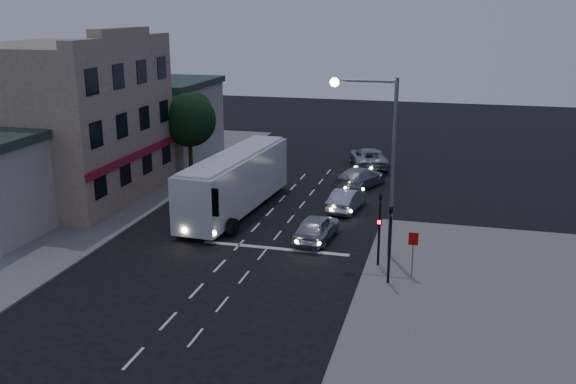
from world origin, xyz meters
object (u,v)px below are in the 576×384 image
(car_sedan_b, at_px, (360,178))
(car_sedan_c, at_px, (368,158))
(tour_bus, at_px, (236,181))
(car_suv, at_px, (317,228))
(car_sedan_a, at_px, (347,199))
(street_tree, at_px, (189,117))
(traffic_signal_main, at_px, (380,221))
(regulatory_sign, at_px, (413,247))
(traffic_signal_side, at_px, (390,236))
(streetlight, at_px, (380,147))

(car_sedan_b, relative_size, car_sedan_c, 0.90)
(tour_bus, distance_m, car_suv, 7.14)
(car_sedan_a, bearing_deg, street_tree, -14.74)
(car_suv, bearing_deg, car_sedan_b, -88.16)
(car_sedan_b, distance_m, car_sedan_c, 6.20)
(car_suv, height_order, traffic_signal_main, traffic_signal_main)
(car_sedan_c, bearing_deg, car_sedan_a, 75.73)
(traffic_signal_main, relative_size, street_tree, 0.66)
(regulatory_sign, bearing_deg, traffic_signal_main, 149.16)
(car_suv, distance_m, traffic_signal_main, 5.08)
(traffic_signal_main, xyz_separation_m, street_tree, (-15.81, 14.25, 2.08))
(tour_bus, distance_m, traffic_signal_side, 13.56)
(traffic_signal_side, bearing_deg, street_tree, 135.50)
(traffic_signal_main, xyz_separation_m, regulatory_sign, (1.70, -1.01, -0.82))
(car_suv, xyz_separation_m, car_sedan_b, (0.73, 11.30, 0.00))
(tour_bus, xyz_separation_m, traffic_signal_side, (10.36, -8.74, 0.40))
(tour_bus, height_order, car_sedan_b, tour_bus)
(car_sedan_c, xyz_separation_m, streetlight, (2.96, -19.10, 4.96))
(car_suv, relative_size, car_sedan_b, 0.85)
(car_suv, xyz_separation_m, street_tree, (-12.09, 11.22, 3.77))
(traffic_signal_main, bearing_deg, streetlight, 100.20)
(streetlight, bearing_deg, car_sedan_b, 101.97)
(car_sedan_b, height_order, streetlight, streetlight)
(tour_bus, relative_size, street_tree, 1.99)
(car_sedan_a, bearing_deg, regulatory_sign, 123.67)
(car_suv, distance_m, car_sedan_b, 11.32)
(car_suv, bearing_deg, car_sedan_a, -91.35)
(car_sedan_a, bearing_deg, car_sedan_c, -80.89)
(car_sedan_a, xyz_separation_m, traffic_signal_main, (3.02, -8.85, 1.73))
(car_sedan_c, height_order, traffic_signal_main, traffic_signal_main)
(car_sedan_a, distance_m, streetlight, 9.39)
(streetlight, distance_m, street_tree, 20.19)
(car_sedan_a, relative_size, traffic_signal_main, 1.03)
(car_sedan_b, distance_m, street_tree, 13.36)
(car_sedan_c, relative_size, traffic_signal_main, 1.36)
(tour_bus, bearing_deg, traffic_signal_main, -30.72)
(tour_bus, distance_m, car_sedan_c, 15.24)
(car_suv, relative_size, streetlight, 0.48)
(car_suv, xyz_separation_m, car_sedan_c, (0.50, 17.50, 0.05))
(car_sedan_c, relative_size, streetlight, 0.62)
(car_suv, xyz_separation_m, traffic_signal_side, (4.42, -5.00, 1.69))
(streetlight, bearing_deg, regulatory_sign, -51.25)
(traffic_signal_main, bearing_deg, regulatory_sign, -30.84)
(car_sedan_c, relative_size, street_tree, 0.90)
(regulatory_sign, xyz_separation_m, streetlight, (-1.96, 2.44, 4.14))
(car_sedan_b, relative_size, traffic_signal_side, 1.23)
(car_sedan_a, xyz_separation_m, regulatory_sign, (4.72, -9.87, 0.90))
(regulatory_sign, bearing_deg, street_tree, 138.92)
(car_sedan_b, bearing_deg, car_sedan_a, 108.85)
(tour_bus, distance_m, car_sedan_a, 7.09)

